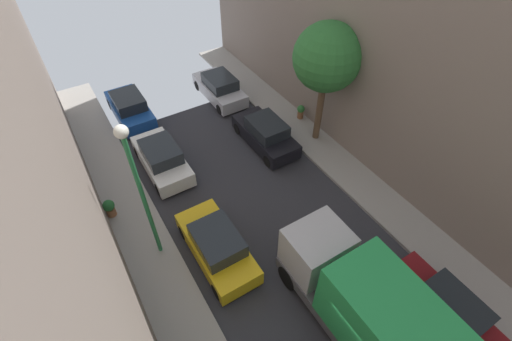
{
  "coord_description": "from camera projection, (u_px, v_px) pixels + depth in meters",
  "views": [
    {
      "loc": [
        -5.55,
        -1.63,
        12.8
      ],
      "look_at": [
        0.93,
        8.9,
        0.5
      ],
      "focal_mm": 25.27,
      "sensor_mm": 36.0,
      "label": 1
    }
  ],
  "objects": [
    {
      "name": "parked_car_left_4",
      "position": [
        162.0,
        158.0,
        17.73
      ],
      "size": [
        1.78,
        4.2,
        1.57
      ],
      "color": "white",
      "rests_on": "ground"
    },
    {
      "name": "parked_car_right_3",
      "position": [
        266.0,
        134.0,
        19.09
      ],
      "size": [
        1.78,
        4.2,
        1.57
      ],
      "color": "black",
      "rests_on": "ground"
    },
    {
      "name": "parked_car_left_3",
      "position": [
        217.0,
        246.0,
        14.14
      ],
      "size": [
        1.78,
        4.2,
        1.57
      ],
      "color": "gold",
      "rests_on": "ground"
    },
    {
      "name": "potted_plant_0",
      "position": [
        109.0,
        208.0,
        15.64
      ],
      "size": [
        0.51,
        0.51,
        0.86
      ],
      "color": "brown",
      "rests_on": "sidewalk_left"
    },
    {
      "name": "sidewalk_right",
      "position": [
        467.0,
        278.0,
        13.88
      ],
      "size": [
        2.0,
        44.0,
        0.15
      ],
      "primitive_type": "cube",
      "color": "gray",
      "rests_on": "ground"
    },
    {
      "name": "potted_plant_2",
      "position": [
        301.0,
        111.0,
        20.74
      ],
      "size": [
        0.43,
        0.43,
        0.82
      ],
      "color": "brown",
      "rests_on": "sidewalk_right"
    },
    {
      "name": "street_tree_1",
      "position": [
        327.0,
        58.0,
        16.53
      ],
      "size": [
        3.23,
        3.23,
        6.31
      ],
      "color": "brown",
      "rests_on": "sidewalk_right"
    },
    {
      "name": "lamp_post",
      "position": [
        137.0,
        180.0,
        11.8
      ],
      "size": [
        0.44,
        0.44,
        6.35
      ],
      "color": "#26723F",
      "rests_on": "sidewalk_left"
    },
    {
      "name": "parked_car_right_2",
      "position": [
        444.0,
        312.0,
        12.28
      ],
      "size": [
        1.78,
        4.2,
        1.57
      ],
      "color": "maroon",
      "rests_on": "ground"
    },
    {
      "name": "parked_car_left_5",
      "position": [
        130.0,
        108.0,
        20.78
      ],
      "size": [
        1.78,
        4.2,
        1.57
      ],
      "color": "#194799",
      "rests_on": "ground"
    },
    {
      "name": "parked_car_right_4",
      "position": [
        220.0,
        88.0,
        22.27
      ],
      "size": [
        1.78,
        4.2,
        1.57
      ],
      "color": "silver",
      "rests_on": "ground"
    },
    {
      "name": "delivery_truck",
      "position": [
        369.0,
        310.0,
        11.22
      ],
      "size": [
        2.26,
        6.6,
        3.38
      ],
      "color": "#4C4C51",
      "rests_on": "ground"
    }
  ]
}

